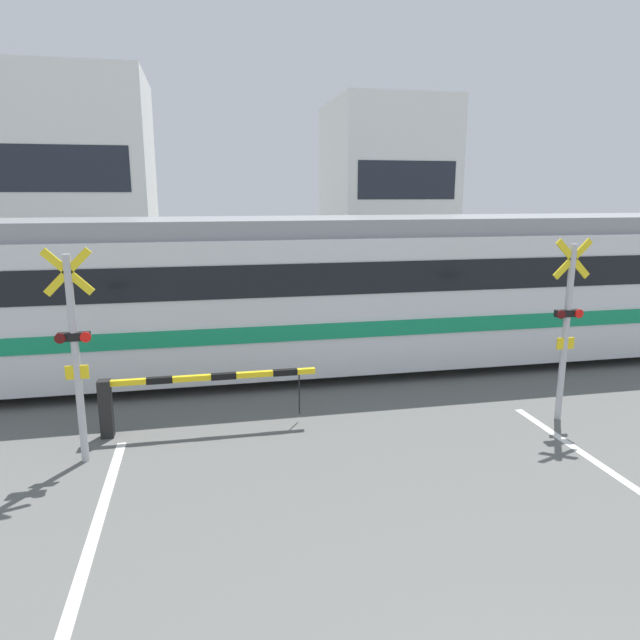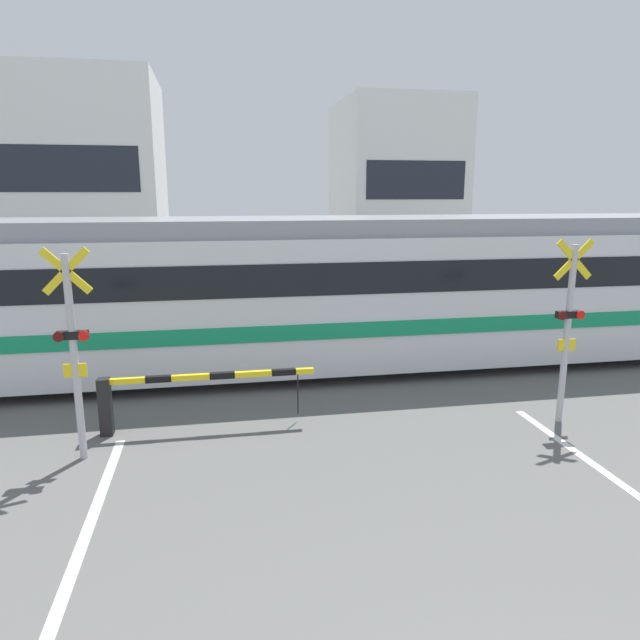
{
  "view_description": "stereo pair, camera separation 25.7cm",
  "coord_description": "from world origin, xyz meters",
  "px_view_note": "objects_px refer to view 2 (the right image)",
  "views": [
    {
      "loc": [
        -2.12,
        -1.31,
        3.91
      ],
      "look_at": [
        0.0,
        8.82,
        1.6
      ],
      "focal_mm": 32.0,
      "sensor_mm": 36.0,
      "label": 1
    },
    {
      "loc": [
        -1.87,
        -1.36,
        3.91
      ],
      "look_at": [
        0.0,
        8.82,
        1.6
      ],
      "focal_mm": 32.0,
      "sensor_mm": 36.0,
      "label": 2
    }
  ],
  "objects_px": {
    "commuter_train": "(326,289)",
    "crossing_signal_right": "(568,324)",
    "pedestrian": "(309,289)",
    "crossing_signal_left": "(73,346)",
    "crossing_barrier_far": "(386,309)",
    "crossing_barrier_near": "(163,391)"
  },
  "relations": [
    {
      "from": "commuter_train",
      "to": "crossing_signal_right",
      "type": "bearing_deg",
      "value": -48.66
    },
    {
      "from": "commuter_train",
      "to": "pedestrian",
      "type": "bearing_deg",
      "value": 85.4
    },
    {
      "from": "pedestrian",
      "to": "crossing_signal_left",
      "type": "bearing_deg",
      "value": -119.36
    },
    {
      "from": "crossing_signal_left",
      "to": "pedestrian",
      "type": "height_order",
      "value": "crossing_signal_left"
    },
    {
      "from": "crossing_barrier_far",
      "to": "crossing_signal_right",
      "type": "relative_size",
      "value": 1.12
    },
    {
      "from": "crossing_barrier_near",
      "to": "crossing_signal_right",
      "type": "xyz_separation_m",
      "value": [
        6.75,
        -0.83,
        1.05
      ]
    },
    {
      "from": "crossing_barrier_near",
      "to": "pedestrian",
      "type": "relative_size",
      "value": 2.02
    },
    {
      "from": "crossing_barrier_far",
      "to": "pedestrian",
      "type": "relative_size",
      "value": 2.02
    },
    {
      "from": "crossing_barrier_near",
      "to": "crossing_signal_left",
      "type": "height_order",
      "value": "crossing_signal_left"
    },
    {
      "from": "commuter_train",
      "to": "crossing_signal_left",
      "type": "distance_m",
      "value": 5.92
    },
    {
      "from": "pedestrian",
      "to": "crossing_signal_right",
      "type": "bearing_deg",
      "value": -70.67
    },
    {
      "from": "crossing_barrier_far",
      "to": "crossing_signal_right",
      "type": "height_order",
      "value": "crossing_signal_right"
    },
    {
      "from": "commuter_train",
      "to": "crossing_signal_left",
      "type": "xyz_separation_m",
      "value": [
        -4.48,
        -3.88,
        -0.06
      ]
    },
    {
      "from": "commuter_train",
      "to": "crossing_signal_left",
      "type": "relative_size",
      "value": 6.07
    },
    {
      "from": "crossing_barrier_far",
      "to": "pedestrian",
      "type": "distance_m",
      "value": 2.71
    },
    {
      "from": "crossing_signal_left",
      "to": "crossing_signal_right",
      "type": "height_order",
      "value": "same"
    },
    {
      "from": "crossing_signal_left",
      "to": "crossing_signal_right",
      "type": "xyz_separation_m",
      "value": [
        7.89,
        0.0,
        0.0
      ]
    },
    {
      "from": "crossing_barrier_near",
      "to": "crossing_barrier_far",
      "type": "distance_m",
      "value": 8.14
    },
    {
      "from": "crossing_barrier_near",
      "to": "crossing_signal_right",
      "type": "distance_m",
      "value": 6.89
    },
    {
      "from": "crossing_barrier_near",
      "to": "pedestrian",
      "type": "distance_m",
      "value": 8.65
    },
    {
      "from": "crossing_signal_right",
      "to": "pedestrian",
      "type": "bearing_deg",
      "value": 109.33
    },
    {
      "from": "commuter_train",
      "to": "crossing_signal_right",
      "type": "distance_m",
      "value": 5.17
    }
  ]
}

